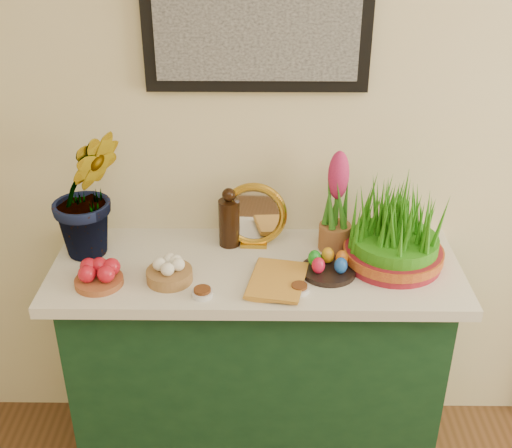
{
  "coord_description": "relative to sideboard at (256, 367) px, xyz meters",
  "views": [
    {
      "loc": [
        -0.38,
        0.12,
        2.06
      ],
      "look_at": [
        -0.4,
        1.95,
        1.07
      ],
      "focal_mm": 45.0,
      "sensor_mm": 36.0,
      "label": 1
    }
  ],
  "objects": [
    {
      "name": "hyacinth_green",
      "position": [
        -0.57,
        0.07,
        0.77
      ],
      "size": [
        0.38,
        0.36,
        0.61
      ],
      "primitive_type": "imported",
      "rotation": [
        0.0,
        0.0,
        0.42
      ],
      "color": "#2E771D",
      "rests_on": "tablecloth"
    },
    {
      "name": "egg_plate",
      "position": [
        0.24,
        -0.06,
        0.49
      ],
      "size": [
        0.22,
        0.22,
        0.08
      ],
      "color": "black",
      "rests_on": "tablecloth"
    },
    {
      "name": "spice_dish_left",
      "position": [
        -0.17,
        -0.2,
        0.48
      ],
      "size": [
        0.07,
        0.07,
        0.03
      ],
      "color": "silver",
      "rests_on": "tablecloth"
    },
    {
      "name": "vinegar_cruet",
      "position": [
        -0.1,
        0.13,
        0.56
      ],
      "size": [
        0.08,
        0.08,
        0.22
      ],
      "color": "black",
      "rests_on": "tablecloth"
    },
    {
      "name": "book",
      "position": [
        -0.02,
        -0.11,
        0.48
      ],
      "size": [
        0.2,
        0.26,
        0.03
      ],
      "primitive_type": "imported",
      "rotation": [
        0.0,
        0.0,
        -0.2
      ],
      "color": "#C7892E",
      "rests_on": "tablecloth"
    },
    {
      "name": "hyacinth_pink",
      "position": [
        0.28,
        0.11,
        0.63
      ],
      "size": [
        0.11,
        0.11,
        0.37
      ],
      "color": "#935931",
      "rests_on": "tablecloth"
    },
    {
      "name": "spice_dish_right",
      "position": [
        0.14,
        -0.17,
        0.48
      ],
      "size": [
        0.06,
        0.06,
        0.03
      ],
      "color": "silver",
      "rests_on": "tablecloth"
    },
    {
      "name": "wheatgrass_sabzeh",
      "position": [
        0.47,
        0.01,
        0.59
      ],
      "size": [
        0.34,
        0.34,
        0.28
      ],
      "color": "maroon",
      "rests_on": "tablecloth"
    },
    {
      "name": "garlic_basket",
      "position": [
        -0.28,
        -0.11,
        0.5
      ],
      "size": [
        0.19,
        0.19,
        0.08
      ],
      "color": "olive",
      "rests_on": "tablecloth"
    },
    {
      "name": "tablecloth",
      "position": [
        0.0,
        0.0,
        0.45
      ],
      "size": [
        1.4,
        0.55,
        0.04
      ],
      "primitive_type": "cube",
      "color": "beige",
      "rests_on": "sideboard"
    },
    {
      "name": "sideboard",
      "position": [
        0.0,
        0.0,
        0.0
      ],
      "size": [
        1.3,
        0.45,
        0.85
      ],
      "primitive_type": "cube",
      "color": "#153B1E",
      "rests_on": "ground"
    },
    {
      "name": "apple_bowl",
      "position": [
        -0.51,
        -0.14,
        0.5
      ],
      "size": [
        0.2,
        0.2,
        0.08
      ],
      "color": "brown",
      "rests_on": "tablecloth"
    },
    {
      "name": "mirror",
      "position": [
        -0.01,
        0.13,
        0.58
      ],
      "size": [
        0.24,
        0.07,
        0.24
      ],
      "color": "gold",
      "rests_on": "tablecloth"
    }
  ]
}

